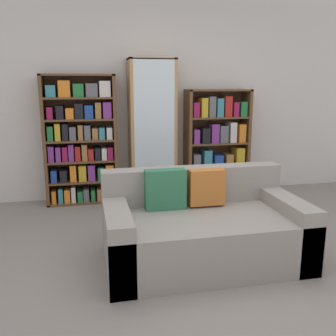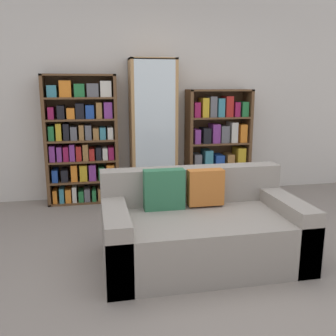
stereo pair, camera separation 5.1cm
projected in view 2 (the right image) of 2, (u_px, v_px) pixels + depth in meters
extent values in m
plane|color=gray|center=(224.00, 280.00, 2.98)|extent=(16.00, 16.00, 0.00)
cube|color=beige|center=(163.00, 97.00, 5.10)|extent=(6.93, 0.06, 2.70)
cube|color=gray|center=(202.00, 238.00, 3.24)|extent=(1.69, 0.95, 0.43)
cube|color=gray|center=(192.00, 184.00, 3.51)|extent=(1.69, 0.20, 0.34)
cube|color=gray|center=(116.00, 239.00, 3.08)|extent=(0.20, 0.95, 0.55)
cube|color=gray|center=(282.00, 226.00, 3.37)|extent=(0.20, 0.95, 0.55)
cube|color=#2D6B47|center=(164.00, 190.00, 3.30)|extent=(0.36, 0.12, 0.36)
cube|color=#B76628|center=(205.00, 187.00, 3.37)|extent=(0.32, 0.12, 0.32)
cube|color=brown|center=(46.00, 141.00, 4.71)|extent=(0.04, 0.32, 1.65)
cube|color=brown|center=(116.00, 139.00, 4.88)|extent=(0.04, 0.32, 1.65)
cube|color=brown|center=(78.00, 75.00, 4.62)|extent=(0.91, 0.32, 0.02)
cube|color=brown|center=(85.00, 200.00, 4.98)|extent=(0.91, 0.32, 0.02)
cube|color=brown|center=(82.00, 138.00, 4.95)|extent=(0.91, 0.01, 1.65)
cube|color=brown|center=(84.00, 180.00, 4.92)|extent=(0.83, 0.32, 0.02)
cube|color=brown|center=(83.00, 160.00, 4.86)|extent=(0.83, 0.32, 0.02)
cube|color=brown|center=(82.00, 140.00, 4.80)|extent=(0.83, 0.32, 0.02)
cube|color=brown|center=(81.00, 119.00, 4.74)|extent=(0.83, 0.32, 0.02)
cube|color=brown|center=(80.00, 98.00, 4.68)|extent=(0.83, 0.32, 0.02)
cube|color=orange|center=(56.00, 195.00, 4.87)|extent=(0.05, 0.24, 0.17)
cube|color=teal|center=(62.00, 194.00, 4.89)|extent=(0.06, 0.24, 0.19)
cube|color=orange|center=(69.00, 194.00, 4.91)|extent=(0.07, 0.24, 0.17)
cube|color=beige|center=(75.00, 193.00, 4.92)|extent=(0.05, 0.24, 0.21)
cube|color=#237038|center=(81.00, 195.00, 4.94)|extent=(0.06, 0.24, 0.14)
cube|color=#5B5B60|center=(87.00, 194.00, 4.95)|extent=(0.07, 0.24, 0.17)
cube|color=#237038|center=(94.00, 194.00, 4.97)|extent=(0.05, 0.24, 0.15)
cube|color=olive|center=(100.00, 193.00, 4.99)|extent=(0.05, 0.24, 0.16)
cube|color=black|center=(106.00, 191.00, 5.00)|extent=(0.06, 0.24, 0.20)
cube|color=#1E4293|center=(112.00, 191.00, 5.01)|extent=(0.06, 0.24, 0.20)
cube|color=#1E4293|center=(56.00, 175.00, 4.82)|extent=(0.07, 0.24, 0.16)
cube|color=black|center=(65.00, 175.00, 4.84)|extent=(0.08, 0.24, 0.15)
cube|color=orange|center=(74.00, 172.00, 4.86)|extent=(0.08, 0.24, 0.21)
cube|color=gold|center=(84.00, 172.00, 4.88)|extent=(0.09, 0.24, 0.20)
cube|color=#7A3384|center=(92.00, 171.00, 4.90)|extent=(0.09, 0.24, 0.21)
cube|color=#237038|center=(101.00, 172.00, 4.93)|extent=(0.08, 0.24, 0.17)
cube|color=orange|center=(110.00, 171.00, 4.95)|extent=(0.10, 0.24, 0.19)
cube|color=#7A3384|center=(53.00, 153.00, 4.75)|extent=(0.07, 0.24, 0.20)
cube|color=#7A3384|center=(60.00, 153.00, 4.77)|extent=(0.06, 0.24, 0.19)
cube|color=#8E1947|center=(66.00, 153.00, 4.79)|extent=(0.06, 0.24, 0.18)
cube|color=#7A3384|center=(72.00, 152.00, 4.80)|extent=(0.06, 0.24, 0.21)
cube|color=#AD231E|center=(79.00, 153.00, 4.82)|extent=(0.07, 0.24, 0.19)
cube|color=olive|center=(86.00, 151.00, 4.83)|extent=(0.07, 0.24, 0.21)
cube|color=#AD231E|center=(92.00, 154.00, 4.85)|extent=(0.07, 0.24, 0.15)
cube|color=black|center=(98.00, 153.00, 4.87)|extent=(0.07, 0.24, 0.16)
cube|color=beige|center=(105.00, 153.00, 4.88)|extent=(0.06, 0.24, 0.15)
cube|color=#8E1947|center=(111.00, 152.00, 4.90)|extent=(0.07, 0.24, 0.16)
cube|color=#237038|center=(52.00, 133.00, 4.70)|extent=(0.07, 0.24, 0.18)
cube|color=gold|center=(59.00, 131.00, 4.71)|extent=(0.07, 0.24, 0.21)
cube|color=black|center=(67.00, 132.00, 4.73)|extent=(0.07, 0.24, 0.21)
cube|color=#5B5B60|center=(74.00, 133.00, 4.75)|extent=(0.08, 0.24, 0.17)
cube|color=olive|center=(81.00, 132.00, 4.77)|extent=(0.06, 0.24, 0.19)
cube|color=#5B5B60|center=(88.00, 132.00, 4.78)|extent=(0.08, 0.24, 0.18)
cube|color=olive|center=(96.00, 133.00, 4.81)|extent=(0.07, 0.24, 0.15)
cube|color=teal|center=(103.00, 133.00, 4.82)|extent=(0.07, 0.24, 0.15)
cube|color=beige|center=(110.00, 133.00, 4.84)|extent=(0.07, 0.24, 0.15)
cube|color=#8E1947|center=(51.00, 113.00, 4.64)|extent=(0.07, 0.24, 0.15)
cube|color=black|center=(61.00, 112.00, 4.67)|extent=(0.09, 0.24, 0.16)
cube|color=orange|center=(71.00, 113.00, 4.69)|extent=(0.10, 0.24, 0.13)
cube|color=black|center=(80.00, 111.00, 4.71)|extent=(0.10, 0.24, 0.19)
cube|color=#1E4293|center=(90.00, 112.00, 4.73)|extent=(0.10, 0.24, 0.17)
cube|color=olive|center=(99.00, 110.00, 4.75)|extent=(0.07, 0.24, 0.20)
cube|color=#7A3384|center=(108.00, 110.00, 4.77)|extent=(0.10, 0.24, 0.20)
cube|color=teal|center=(52.00, 91.00, 4.59)|extent=(0.11, 0.24, 0.14)
cube|color=orange|center=(66.00, 89.00, 4.62)|extent=(0.14, 0.24, 0.20)
cube|color=#237038|center=(79.00, 90.00, 4.65)|extent=(0.13, 0.24, 0.16)
cube|color=#5B5B60|center=(93.00, 90.00, 4.68)|extent=(0.14, 0.24, 0.16)
cube|color=beige|center=(105.00, 89.00, 4.71)|extent=(0.14, 0.24, 0.20)
cube|color=#AD7F4C|center=(132.00, 131.00, 4.88)|extent=(0.04, 0.36, 1.85)
cube|color=#AD7F4C|center=(174.00, 130.00, 4.99)|extent=(0.04, 0.36, 1.85)
cube|color=#AD7F4C|center=(152.00, 59.00, 4.74)|extent=(0.60, 0.36, 0.02)
cube|color=#AD7F4C|center=(154.00, 197.00, 5.14)|extent=(0.60, 0.36, 0.02)
cube|color=#AD7F4C|center=(151.00, 129.00, 5.11)|extent=(0.60, 0.01, 1.85)
cube|color=silver|center=(155.00, 132.00, 4.77)|extent=(0.52, 0.01, 1.82)
cube|color=#AD7F4C|center=(153.00, 175.00, 5.07)|extent=(0.52, 0.32, 0.02)
cube|color=#AD7F4C|center=(153.00, 153.00, 5.01)|extent=(0.52, 0.32, 0.02)
cube|color=#AD7F4C|center=(153.00, 131.00, 4.94)|extent=(0.52, 0.32, 0.02)
cube|color=#AD7F4C|center=(153.00, 108.00, 4.87)|extent=(0.52, 0.32, 0.02)
cube|color=#AD7F4C|center=(153.00, 84.00, 4.81)|extent=(0.52, 0.32, 0.02)
cylinder|color=silver|center=(140.00, 194.00, 5.10)|extent=(0.01, 0.01, 0.07)
cone|color=silver|center=(140.00, 189.00, 5.08)|extent=(0.07, 0.07, 0.09)
cylinder|color=silver|center=(147.00, 194.00, 5.10)|extent=(0.01, 0.01, 0.07)
cone|color=silver|center=(147.00, 188.00, 5.08)|extent=(0.07, 0.07, 0.09)
cylinder|color=silver|center=(153.00, 193.00, 5.14)|extent=(0.01, 0.01, 0.07)
cone|color=silver|center=(153.00, 188.00, 5.13)|extent=(0.07, 0.07, 0.09)
cylinder|color=silver|center=(160.00, 193.00, 5.16)|extent=(0.01, 0.01, 0.07)
cone|color=silver|center=(160.00, 187.00, 5.14)|extent=(0.07, 0.07, 0.09)
cylinder|color=silver|center=(168.00, 193.00, 5.15)|extent=(0.01, 0.01, 0.07)
cone|color=silver|center=(168.00, 187.00, 5.14)|extent=(0.07, 0.07, 0.09)
cylinder|color=silver|center=(139.00, 172.00, 5.02)|extent=(0.01, 0.01, 0.08)
cone|color=silver|center=(139.00, 165.00, 5.00)|extent=(0.06, 0.06, 0.09)
cylinder|color=silver|center=(145.00, 171.00, 5.05)|extent=(0.01, 0.01, 0.08)
cone|color=silver|center=(144.00, 165.00, 5.03)|extent=(0.06, 0.06, 0.09)
cylinder|color=silver|center=(151.00, 171.00, 5.04)|extent=(0.01, 0.01, 0.08)
cone|color=silver|center=(151.00, 165.00, 5.02)|extent=(0.06, 0.06, 0.09)
cylinder|color=silver|center=(157.00, 171.00, 5.05)|extent=(0.01, 0.01, 0.08)
cone|color=silver|center=(157.00, 165.00, 5.03)|extent=(0.06, 0.06, 0.09)
cylinder|color=silver|center=(162.00, 170.00, 5.10)|extent=(0.01, 0.01, 0.08)
cone|color=silver|center=(162.00, 164.00, 5.08)|extent=(0.06, 0.06, 0.09)
cylinder|color=silver|center=(168.00, 171.00, 5.08)|extent=(0.01, 0.01, 0.08)
cone|color=silver|center=(168.00, 164.00, 5.06)|extent=(0.06, 0.06, 0.09)
cylinder|color=silver|center=(140.00, 150.00, 4.96)|extent=(0.01, 0.01, 0.08)
cone|color=silver|center=(140.00, 143.00, 4.94)|extent=(0.08, 0.08, 0.10)
cylinder|color=silver|center=(149.00, 149.00, 5.00)|extent=(0.01, 0.01, 0.08)
cone|color=silver|center=(149.00, 142.00, 4.98)|extent=(0.08, 0.08, 0.10)
cylinder|color=silver|center=(158.00, 149.00, 4.99)|extent=(0.01, 0.01, 0.08)
cone|color=silver|center=(158.00, 143.00, 4.97)|extent=(0.08, 0.08, 0.10)
cylinder|color=silver|center=(166.00, 148.00, 5.04)|extent=(0.01, 0.01, 0.08)
cone|color=silver|center=(166.00, 142.00, 5.02)|extent=(0.08, 0.08, 0.10)
cylinder|color=silver|center=(139.00, 127.00, 4.90)|extent=(0.01, 0.01, 0.08)
cone|color=silver|center=(138.00, 120.00, 4.88)|extent=(0.07, 0.07, 0.10)
cylinder|color=silver|center=(146.00, 127.00, 4.91)|extent=(0.01, 0.01, 0.08)
cone|color=silver|center=(146.00, 120.00, 4.89)|extent=(0.07, 0.07, 0.10)
cylinder|color=silver|center=(153.00, 127.00, 4.92)|extent=(0.01, 0.01, 0.08)
cone|color=silver|center=(153.00, 120.00, 4.90)|extent=(0.07, 0.07, 0.10)
cylinder|color=silver|center=(160.00, 126.00, 4.95)|extent=(0.01, 0.01, 0.08)
cone|color=silver|center=(160.00, 119.00, 4.93)|extent=(0.07, 0.07, 0.10)
cylinder|color=silver|center=(168.00, 126.00, 4.95)|extent=(0.01, 0.01, 0.08)
cone|color=silver|center=(168.00, 119.00, 4.93)|extent=(0.07, 0.07, 0.10)
cylinder|color=silver|center=(141.00, 104.00, 4.82)|extent=(0.01, 0.01, 0.08)
cone|color=silver|center=(141.00, 97.00, 4.80)|extent=(0.09, 0.09, 0.10)
cylinder|color=silver|center=(153.00, 104.00, 4.88)|extent=(0.01, 0.01, 0.08)
cone|color=silver|center=(153.00, 97.00, 4.86)|extent=(0.09, 0.09, 0.10)
cylinder|color=silver|center=(165.00, 104.00, 4.88)|extent=(0.01, 0.01, 0.08)
cone|color=silver|center=(165.00, 97.00, 4.86)|extent=(0.09, 0.09, 0.10)
cylinder|color=silver|center=(138.00, 80.00, 4.77)|extent=(0.01, 0.01, 0.08)
cone|color=silver|center=(138.00, 73.00, 4.75)|extent=(0.07, 0.07, 0.10)
cylinder|color=silver|center=(145.00, 80.00, 4.78)|extent=(0.01, 0.01, 0.08)
cone|color=silver|center=(145.00, 73.00, 4.76)|extent=(0.07, 0.07, 0.10)
cylinder|color=silver|center=(152.00, 80.00, 4.81)|extent=(0.01, 0.01, 0.08)
cone|color=silver|center=(152.00, 73.00, 4.79)|extent=(0.07, 0.07, 0.10)
cylinder|color=silver|center=(160.00, 80.00, 4.83)|extent=(0.01, 0.01, 0.08)
cone|color=silver|center=(160.00, 73.00, 4.81)|extent=(0.07, 0.07, 0.10)
cylinder|color=silver|center=(167.00, 80.00, 4.85)|extent=(0.01, 0.01, 0.08)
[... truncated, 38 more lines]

